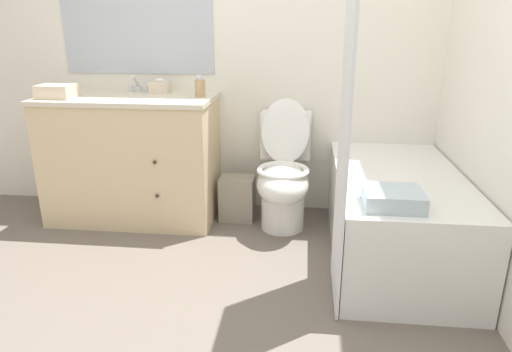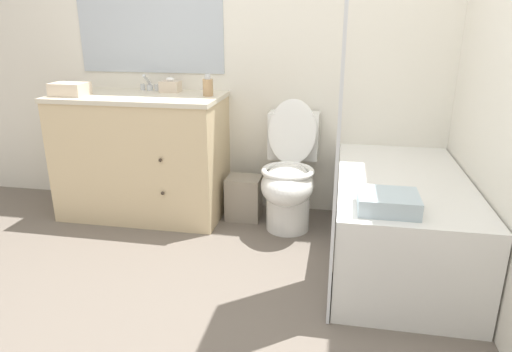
{
  "view_description": "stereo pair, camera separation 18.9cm",
  "coord_description": "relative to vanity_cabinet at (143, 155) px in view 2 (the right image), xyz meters",
  "views": [
    {
      "loc": [
        0.43,
        -1.73,
        1.35
      ],
      "look_at": [
        0.16,
        0.68,
        0.52
      ],
      "focal_mm": 32.0,
      "sensor_mm": 36.0,
      "label": 1
    },
    {
      "loc": [
        0.62,
        -1.71,
        1.35
      ],
      "look_at": [
        0.16,
        0.68,
        0.52
      ],
      "focal_mm": 32.0,
      "sensor_mm": 36.0,
      "label": 2
    }
  ],
  "objects": [
    {
      "name": "ground_plane",
      "position": [
        0.76,
        -1.22,
        -0.44
      ],
      "size": [
        14.0,
        14.0,
        0.0
      ],
      "primitive_type": "plane",
      "color": "#6B6056"
    },
    {
      "name": "wall_back",
      "position": [
        0.76,
        0.31,
        0.81
      ],
      "size": [
        8.0,
        0.06,
        2.5
      ],
      "color": "white",
      "rests_on": "ground_plane"
    },
    {
      "name": "wall_right",
      "position": [
        2.13,
        -0.47,
        0.81
      ],
      "size": [
        0.05,
        2.51,
        2.5
      ],
      "color": "white",
      "rests_on": "ground_plane"
    },
    {
      "name": "vanity_cabinet",
      "position": [
        0.0,
        0.0,
        0.0
      ],
      "size": [
        1.16,
        0.6,
        0.87
      ],
      "color": "beige",
      "rests_on": "ground_plane"
    },
    {
      "name": "sink_faucet",
      "position": [
        -0.0,
        0.2,
        0.46
      ],
      "size": [
        0.14,
        0.12,
        0.12
      ],
      "color": "silver",
      "rests_on": "vanity_cabinet"
    },
    {
      "name": "toilet",
      "position": [
        1.06,
        -0.05,
        -0.08
      ],
      "size": [
        0.34,
        0.64,
        0.86
      ],
      "color": "white",
      "rests_on": "ground_plane"
    },
    {
      "name": "bathtub",
      "position": [
        1.74,
        -0.4,
        -0.18
      ],
      "size": [
        0.71,
        1.37,
        0.52
      ],
      "color": "white",
      "rests_on": "ground_plane"
    },
    {
      "name": "shower_curtain",
      "position": [
        1.37,
        -0.87,
        0.49
      ],
      "size": [
        0.01,
        0.47,
        1.86
      ],
      "color": "white",
      "rests_on": "ground_plane"
    },
    {
      "name": "wastebasket",
      "position": [
        0.73,
        0.03,
        -0.29
      ],
      "size": [
        0.24,
        0.2,
        0.31
      ],
      "color": "gray",
      "rests_on": "ground_plane"
    },
    {
      "name": "tissue_box",
      "position": [
        0.18,
        0.16,
        0.47
      ],
      "size": [
        0.13,
        0.11,
        0.1
      ],
      "color": "beige",
      "rests_on": "vanity_cabinet"
    },
    {
      "name": "soap_dispenser",
      "position": [
        0.49,
        0.04,
        0.49
      ],
      "size": [
        0.07,
        0.07,
        0.14
      ],
      "color": "tan",
      "rests_on": "vanity_cabinet"
    },
    {
      "name": "hand_towel_folded",
      "position": [
        -0.43,
        -0.12,
        0.47
      ],
      "size": [
        0.22,
        0.18,
        0.09
      ],
      "color": "beige",
      "rests_on": "vanity_cabinet"
    },
    {
      "name": "bath_towel_folded",
      "position": [
        1.62,
        -0.9,
        0.12
      ],
      "size": [
        0.27,
        0.24,
        0.08
      ],
      "color": "silver",
      "rests_on": "bathtub"
    }
  ]
}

